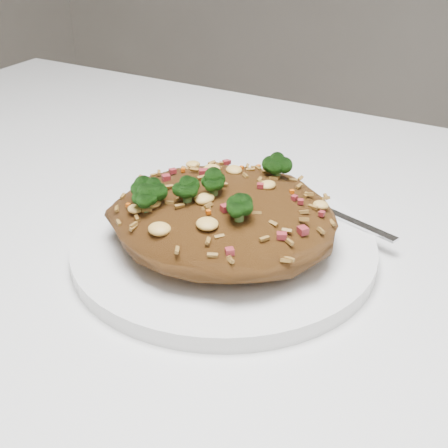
% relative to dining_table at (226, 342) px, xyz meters
% --- Properties ---
extents(dining_table, '(1.20, 0.80, 0.75)m').
position_rel_dining_table_xyz_m(dining_table, '(0.00, 0.00, 0.00)').
color(dining_table, white).
rests_on(dining_table, ground).
extents(plate, '(0.25, 0.25, 0.01)m').
position_rel_dining_table_xyz_m(plate, '(-0.00, 0.00, 0.10)').
color(plate, white).
rests_on(plate, dining_table).
extents(fried_rice, '(0.19, 0.18, 0.07)m').
position_rel_dining_table_xyz_m(fried_rice, '(-0.00, 0.00, 0.13)').
color(fried_rice, brown).
rests_on(fried_rice, plate).
extents(fork, '(0.16, 0.06, 0.00)m').
position_rel_dining_table_xyz_m(fork, '(0.05, 0.09, 0.11)').
color(fork, silver).
rests_on(fork, plate).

